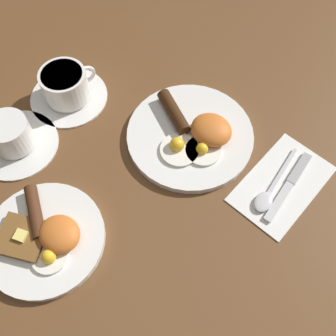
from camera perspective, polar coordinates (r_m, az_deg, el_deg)
ground_plane at (r=0.80m, az=3.19°, el=4.42°), size 3.00×3.00×0.00m
breakfast_plate_near at (r=0.79m, az=3.58°, el=4.91°), size 0.26×0.26×0.05m
breakfast_plate_far at (r=0.73m, az=-17.47°, el=-9.54°), size 0.21×0.21×0.05m
teacup_near at (r=0.87m, az=-14.54°, el=11.22°), size 0.17×0.17×0.07m
teacup_far at (r=0.83m, az=-21.71°, el=4.15°), size 0.17×0.17×0.07m
napkin at (r=0.78m, az=16.23°, el=-2.19°), size 0.13×0.21×0.01m
knife at (r=0.78m, az=17.38°, el=-1.98°), size 0.03×0.17×0.01m
spoon at (r=0.75m, az=14.28°, el=-3.75°), size 0.04×0.16×0.01m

